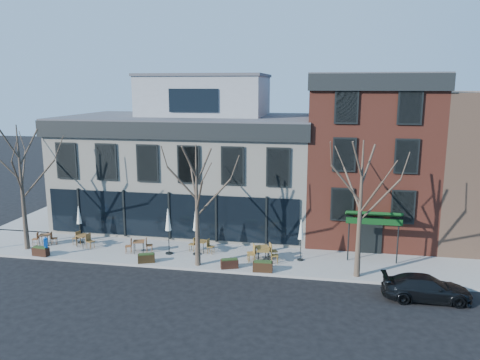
% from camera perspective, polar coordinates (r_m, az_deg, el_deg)
% --- Properties ---
extents(ground, '(120.00, 120.00, 0.00)m').
position_cam_1_polar(ground, '(32.17, -8.45, -7.55)').
color(ground, black).
rests_on(ground, ground).
extents(sidewalk_front, '(33.50, 4.70, 0.15)m').
position_cam_1_polar(sidewalk_front, '(29.32, -3.73, -9.20)').
color(sidewalk_front, gray).
rests_on(sidewalk_front, ground).
extents(sidewalk_side, '(4.50, 12.00, 0.15)m').
position_cam_1_polar(sidewalk_side, '(42.05, -20.44, -3.53)').
color(sidewalk_side, gray).
rests_on(sidewalk_side, ground).
extents(corner_building, '(18.39, 10.39, 11.10)m').
position_cam_1_polar(corner_building, '(35.71, -5.94, 2.22)').
color(corner_building, beige).
rests_on(corner_building, ground).
extents(red_brick_building, '(8.20, 11.78, 11.18)m').
position_cam_1_polar(red_brick_building, '(34.17, 15.30, 3.01)').
color(red_brick_building, brown).
rests_on(red_brick_building, ground).
extents(tree_corner, '(3.93, 3.98, 7.92)m').
position_cam_1_polar(tree_corner, '(32.16, -25.05, -0.68)').
color(tree_corner, '#382B21').
rests_on(tree_corner, sidewalk_front).
extents(tree_mid, '(3.50, 3.55, 7.04)m').
position_cam_1_polar(tree_mid, '(26.65, -5.26, -2.96)').
color(tree_mid, '#382B21').
rests_on(tree_mid, sidewalk_front).
extents(tree_right, '(3.72, 3.77, 7.48)m').
position_cam_1_polar(tree_right, '(25.70, 14.47, -3.29)').
color(tree_right, '#382B21').
rests_on(tree_right, sidewalk_front).
extents(parked_sedan, '(4.30, 1.89, 1.23)m').
position_cam_1_polar(parked_sedan, '(25.33, 21.76, -12.12)').
color(parked_sedan, black).
rests_on(parked_sedan, ground).
extents(call_box, '(0.26, 0.25, 1.24)m').
position_cam_1_polar(call_box, '(31.13, -22.58, -7.42)').
color(call_box, '#0D4AB4').
rests_on(call_box, sidewalk_front).
extents(cafe_set_0, '(1.64, 0.86, 0.84)m').
position_cam_1_polar(cafe_set_0, '(33.39, -22.71, -6.58)').
color(cafe_set_0, brown).
rests_on(cafe_set_0, sidewalk_front).
extents(cafe_set_1, '(1.82, 1.07, 0.94)m').
position_cam_1_polar(cafe_set_1, '(32.13, -18.57, -6.88)').
color(cafe_set_1, brown).
rests_on(cafe_set_1, sidewalk_front).
extents(cafe_set_2, '(1.77, 0.92, 0.91)m').
position_cam_1_polar(cafe_set_2, '(30.11, -12.22, -7.79)').
color(cafe_set_2, brown).
rests_on(cafe_set_2, sidewalk_front).
extents(cafe_set_3, '(1.74, 0.80, 0.89)m').
position_cam_1_polar(cafe_set_3, '(29.60, -4.72, -7.91)').
color(cafe_set_3, brown).
rests_on(cafe_set_3, sidewalk_front).
extents(cafe_set_4, '(1.83, 0.76, 0.96)m').
position_cam_1_polar(cafe_set_4, '(27.87, 2.85, -9.06)').
color(cafe_set_4, brown).
rests_on(cafe_set_4, sidewalk_front).
extents(cafe_set_5, '(1.90, 1.17, 0.99)m').
position_cam_1_polar(cafe_set_5, '(28.30, 2.73, -8.70)').
color(cafe_set_5, brown).
rests_on(cafe_set_5, sidewalk_front).
extents(umbrella_0, '(0.40, 0.40, 2.51)m').
position_cam_1_polar(umbrella_0, '(32.59, -19.03, -4.28)').
color(umbrella_0, black).
rests_on(umbrella_0, sidewalk_front).
extents(umbrella_2, '(0.46, 0.46, 2.88)m').
position_cam_1_polar(umbrella_2, '(29.08, -8.75, -5.11)').
color(umbrella_2, black).
rests_on(umbrella_2, sidewalk_front).
extents(umbrella_3, '(0.47, 0.47, 2.95)m').
position_cam_1_polar(umbrella_3, '(28.75, -5.39, -5.12)').
color(umbrella_3, black).
rests_on(umbrella_3, sidewalk_front).
extents(umbrella_4, '(0.40, 0.40, 2.52)m').
position_cam_1_polar(umbrella_4, '(28.01, 7.45, -6.27)').
color(umbrella_4, black).
rests_on(umbrella_4, sidewalk_front).
extents(planter_0, '(1.05, 0.51, 0.57)m').
position_cam_1_polar(planter_0, '(31.45, -23.12, -7.99)').
color(planter_0, black).
rests_on(planter_0, sidewalk_front).
extents(planter_1, '(1.06, 0.73, 0.55)m').
position_cam_1_polar(planter_1, '(28.46, -11.34, -9.31)').
color(planter_1, black).
rests_on(planter_1, sidewalk_front).
extents(planter_2, '(1.07, 0.72, 0.56)m').
position_cam_1_polar(planter_2, '(27.12, -1.30, -10.13)').
color(planter_2, black).
rests_on(planter_2, sidewalk_front).
extents(planter_3, '(1.13, 0.51, 0.62)m').
position_cam_1_polar(planter_3, '(26.66, 2.79, -10.46)').
color(planter_3, '#301D10').
rests_on(planter_3, sidewalk_front).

